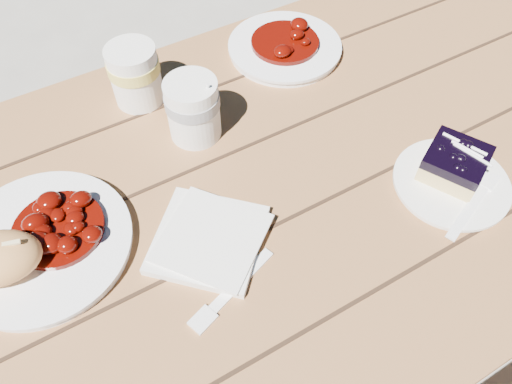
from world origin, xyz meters
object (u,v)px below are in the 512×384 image
second_cup (135,75)px  dessert_plate (451,184)px  coffee_cup (193,109)px  picnic_table (241,246)px  main_plate (42,245)px  blueberry_cake (455,163)px  second_plate (285,48)px

second_cup → dessert_plate: bearing=-51.1°
dessert_plate → coffee_cup: bearing=134.3°
picnic_table → dessert_plate: size_ratio=11.26×
main_plate → dessert_plate: size_ratio=1.44×
second_cup → blueberry_cake: bearing=-49.4°
second_plate → blueberry_cake: bearing=-81.6°
main_plate → blueberry_cake: size_ratio=2.14×
dessert_plate → blueberry_cake: (0.01, 0.02, 0.03)m
picnic_table → second_plate: 0.40m
dessert_plate → blueberry_cake: blueberry_cake is taller
second_plate → dessert_plate: bearing=-83.2°
blueberry_cake → second_cup: 0.55m
second_plate → second_cup: (-0.30, 0.02, 0.05)m
picnic_table → dessert_plate: (0.30, -0.15, 0.17)m
second_cup → second_plate: bearing=-3.0°
dessert_plate → blueberry_cake: bearing=56.3°
coffee_cup → second_cup: (-0.05, 0.13, 0.00)m
picnic_table → second_plate: size_ratio=9.14×
dessert_plate → main_plate: bearing=160.5°
picnic_table → second_cup: bearing=100.1°
main_plate → blueberry_cake: blueberry_cake is taller
second_plate → main_plate: bearing=-159.0°
main_plate → second_cup: size_ratio=2.34×
picnic_table → main_plate: 0.34m
dessert_plate → picnic_table: bearing=152.7°
dessert_plate → second_plate: (-0.05, 0.42, 0.00)m
main_plate → picnic_table: bearing=-10.7°
picnic_table → main_plate: (-0.29, 0.06, 0.17)m
picnic_table → coffee_cup: coffee_cup is taller
main_plate → coffee_cup: (0.29, 0.10, 0.05)m
blueberry_cake → picnic_table: bearing=127.9°
main_plate → second_plate: same height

